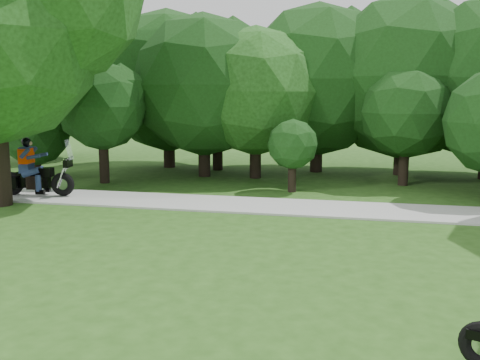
# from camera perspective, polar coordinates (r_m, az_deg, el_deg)

# --- Properties ---
(ground) EXTENTS (100.00, 100.00, 0.00)m
(ground) POSITION_cam_1_polar(r_m,az_deg,el_deg) (8.17, 11.59, -15.42)
(ground) COLOR #264C15
(ground) RESTS_ON ground
(walkway) EXTENTS (60.00, 2.20, 0.06)m
(walkway) POSITION_cam_1_polar(r_m,az_deg,el_deg) (15.79, 12.14, -3.14)
(walkway) COLOR #A9A9A3
(walkway) RESTS_ON ground
(tree_line) EXTENTS (39.10, 11.53, 7.28)m
(tree_line) POSITION_cam_1_polar(r_m,az_deg,el_deg) (22.04, 16.25, 9.50)
(tree_line) COLOR black
(tree_line) RESTS_ON ground
(touring_motorcycle) EXTENTS (2.49, 0.92, 1.89)m
(touring_motorcycle) POSITION_cam_1_polar(r_m,az_deg,el_deg) (18.58, -21.28, 0.55)
(touring_motorcycle) COLOR black
(touring_motorcycle) RESTS_ON walkway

